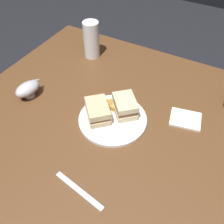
% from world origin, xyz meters
% --- Properties ---
extents(ground_plane, '(6.00, 6.00, 0.00)m').
position_xyz_m(ground_plane, '(0.00, 0.00, 0.00)').
color(ground_plane, black).
extents(dining_table, '(1.11, 0.98, 0.76)m').
position_xyz_m(dining_table, '(0.00, 0.00, 0.38)').
color(dining_table, brown).
rests_on(dining_table, ground).
extents(plate, '(0.25, 0.25, 0.01)m').
position_xyz_m(plate, '(-0.02, 0.02, 0.76)').
color(plate, white).
rests_on(plate, dining_table).
extents(sandwich_half_left, '(0.12, 0.13, 0.06)m').
position_xyz_m(sandwich_half_left, '(-0.04, -0.03, 0.80)').
color(sandwich_half_left, beige).
rests_on(sandwich_half_left, plate).
extents(sandwich_half_right, '(0.13, 0.13, 0.06)m').
position_xyz_m(sandwich_half_right, '(0.03, 0.04, 0.80)').
color(sandwich_half_right, '#CCB284').
rests_on(sandwich_half_right, plate).
extents(potato_wedge_front, '(0.02, 0.05, 0.02)m').
position_xyz_m(potato_wedge_front, '(-0.00, -0.03, 0.78)').
color(potato_wedge_front, gold).
rests_on(potato_wedge_front, plate).
extents(potato_wedge_middle, '(0.03, 0.05, 0.02)m').
position_xyz_m(potato_wedge_middle, '(0.04, 0.01, 0.78)').
color(potato_wedge_middle, '#B77F33').
rests_on(potato_wedge_middle, plate).
extents(potato_wedge_back, '(0.06, 0.03, 0.02)m').
position_xyz_m(potato_wedge_back, '(0.01, -0.04, 0.78)').
color(potato_wedge_back, '#AD702D').
rests_on(potato_wedge_back, plate).
extents(potato_wedge_left_edge, '(0.03, 0.05, 0.01)m').
position_xyz_m(potato_wedge_left_edge, '(0.02, -0.03, 0.78)').
color(potato_wedge_left_edge, '#AD702D').
rests_on(potato_wedge_left_edge, plate).
extents(potato_wedge_right_edge, '(0.05, 0.04, 0.01)m').
position_xyz_m(potato_wedge_right_edge, '(0.03, -0.03, 0.78)').
color(potato_wedge_right_edge, gold).
rests_on(potato_wedge_right_edge, plate).
extents(pint_glass, '(0.07, 0.07, 0.17)m').
position_xyz_m(pint_glass, '(0.27, -0.30, 0.83)').
color(pint_glass, white).
rests_on(pint_glass, dining_table).
extents(gravy_boat, '(0.08, 0.12, 0.06)m').
position_xyz_m(gravy_boat, '(0.34, 0.07, 0.80)').
color(gravy_boat, '#B7B7BC').
rests_on(gravy_boat, dining_table).
extents(napkin, '(0.13, 0.11, 0.01)m').
position_xyz_m(napkin, '(-0.25, -0.11, 0.76)').
color(napkin, white).
rests_on(napkin, dining_table).
extents(fork, '(0.18, 0.05, 0.01)m').
position_xyz_m(fork, '(-0.07, 0.31, 0.76)').
color(fork, silver).
rests_on(fork, dining_table).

